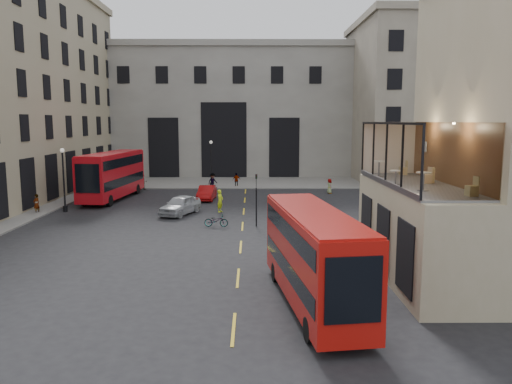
{
  "coord_description": "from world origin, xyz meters",
  "views": [
    {
      "loc": [
        -1.33,
        -23.37,
        7.55
      ],
      "look_at": [
        -1.05,
        8.56,
        3.0
      ],
      "focal_mm": 35.0,
      "sensor_mm": 36.0,
      "label": 1
    }
  ],
  "objects_px": {
    "cafe_chair_c": "(427,178)",
    "pedestrian_a": "(143,182)",
    "pedestrian_b": "(213,181)",
    "pedestrian_e": "(37,204)",
    "bicycle": "(216,221)",
    "traffic_light_far": "(119,171)",
    "cyclist": "(220,201)",
    "street_lamp_a": "(64,183)",
    "bus_far": "(112,173)",
    "cafe_chair_a": "(472,190)",
    "cafe_table_far": "(379,166)",
    "cafe_table_mid": "(396,175)",
    "pedestrian_c": "(236,180)",
    "cafe_chair_b": "(430,178)",
    "car_c": "(100,187)",
    "pedestrian_d": "(329,186)",
    "bus_near": "(313,253)",
    "car_b": "(207,193)",
    "car_a": "(180,205)",
    "cafe_table_near": "(423,178)",
    "cafe_chair_d": "(403,170)",
    "street_lamp_b": "(211,166)",
    "traffic_light_near": "(256,193)"
  },
  "relations": [
    {
      "from": "bicycle",
      "to": "pedestrian_e",
      "type": "xyz_separation_m",
      "value": [
        -15.11,
        5.23,
        0.36
      ]
    },
    {
      "from": "cafe_table_far",
      "to": "cafe_chair_b",
      "type": "bearing_deg",
      "value": -56.93
    },
    {
      "from": "cafe_table_near",
      "to": "cafe_table_mid",
      "type": "bearing_deg",
      "value": 104.68
    },
    {
      "from": "cafe_table_near",
      "to": "street_lamp_b",
      "type": "bearing_deg",
      "value": 108.29
    },
    {
      "from": "pedestrian_e",
      "to": "cafe_chair_c",
      "type": "bearing_deg",
      "value": 80.42
    },
    {
      "from": "pedestrian_b",
      "to": "pedestrian_e",
      "type": "xyz_separation_m",
      "value": [
        -13.33,
        -14.63,
        -0.09
      ]
    },
    {
      "from": "pedestrian_d",
      "to": "car_c",
      "type": "bearing_deg",
      "value": 74.91
    },
    {
      "from": "cyclist",
      "to": "pedestrian_d",
      "type": "bearing_deg",
      "value": -23.02
    },
    {
      "from": "cafe_table_mid",
      "to": "bus_near",
      "type": "bearing_deg",
      "value": -141.19
    },
    {
      "from": "car_b",
      "to": "cafe_chair_a",
      "type": "height_order",
      "value": "cafe_chair_a"
    },
    {
      "from": "cafe_table_mid",
      "to": "cafe_chair_a",
      "type": "height_order",
      "value": "cafe_chair_a"
    },
    {
      "from": "street_lamp_a",
      "to": "bicycle",
      "type": "distance_m",
      "value": 14.6
    },
    {
      "from": "pedestrian_c",
      "to": "pedestrian_d",
      "type": "height_order",
      "value": "pedestrian_c"
    },
    {
      "from": "pedestrian_c",
      "to": "pedestrian_e",
      "type": "height_order",
      "value": "pedestrian_e"
    },
    {
      "from": "cyclist",
      "to": "pedestrian_b",
      "type": "height_order",
      "value": "cyclist"
    },
    {
      "from": "car_c",
      "to": "pedestrian_b",
      "type": "height_order",
      "value": "pedestrian_b"
    },
    {
      "from": "bus_near",
      "to": "cafe_table_mid",
      "type": "distance_m",
      "value": 6.14
    },
    {
      "from": "cyclist",
      "to": "cafe_table_far",
      "type": "bearing_deg",
      "value": -124.73
    },
    {
      "from": "cafe_chair_c",
      "to": "pedestrian_a",
      "type": "bearing_deg",
      "value": 123.07
    },
    {
      "from": "pedestrian_a",
      "to": "pedestrian_e",
      "type": "xyz_separation_m",
      "value": [
        -5.69,
        -14.33,
        -0.04
      ]
    },
    {
      "from": "car_a",
      "to": "cyclist",
      "type": "height_order",
      "value": "cyclist"
    },
    {
      "from": "pedestrian_a",
      "to": "bus_far",
      "type": "bearing_deg",
      "value": -124.8
    },
    {
      "from": "bus_near",
      "to": "bus_far",
      "type": "bearing_deg",
      "value": 119.54
    },
    {
      "from": "street_lamp_b",
      "to": "car_a",
      "type": "relative_size",
      "value": 1.16
    },
    {
      "from": "car_a",
      "to": "cafe_chair_c",
      "type": "bearing_deg",
      "value": -27.75
    },
    {
      "from": "car_b",
      "to": "bicycle",
      "type": "bearing_deg",
      "value": -79.05
    },
    {
      "from": "bus_far",
      "to": "car_a",
      "type": "distance_m",
      "value": 11.2
    },
    {
      "from": "traffic_light_near",
      "to": "bus_far",
      "type": "relative_size",
      "value": 0.33
    },
    {
      "from": "car_b",
      "to": "traffic_light_near",
      "type": "bearing_deg",
      "value": -66.3
    },
    {
      "from": "cafe_chair_a",
      "to": "pedestrian_e",
      "type": "bearing_deg",
      "value": 141.51
    },
    {
      "from": "cafe_chair_b",
      "to": "pedestrian_d",
      "type": "bearing_deg",
      "value": 90.87
    },
    {
      "from": "cafe_table_near",
      "to": "pedestrian_b",
      "type": "bearing_deg",
      "value": 108.92
    },
    {
      "from": "traffic_light_far",
      "to": "cafe_chair_b",
      "type": "xyz_separation_m",
      "value": [
        22.28,
        -27.59,
        2.4
      ]
    },
    {
      "from": "pedestrian_b",
      "to": "street_lamp_a",
      "type": "bearing_deg",
      "value": -168.57
    },
    {
      "from": "pedestrian_b",
      "to": "pedestrian_e",
      "type": "relative_size",
      "value": 1.12
    },
    {
      "from": "bus_near",
      "to": "car_b",
      "type": "bearing_deg",
      "value": 103.88
    },
    {
      "from": "cafe_table_near",
      "to": "bicycle",
      "type": "bearing_deg",
      "value": 124.88
    },
    {
      "from": "traffic_light_far",
      "to": "pedestrian_b",
      "type": "height_order",
      "value": "traffic_light_far"
    },
    {
      "from": "cafe_chair_a",
      "to": "cafe_chair_d",
      "type": "distance_m",
      "value": 7.94
    },
    {
      "from": "traffic_light_far",
      "to": "bus_near",
      "type": "bearing_deg",
      "value": -62.85
    },
    {
      "from": "traffic_light_far",
      "to": "cyclist",
      "type": "distance_m",
      "value": 15.1
    },
    {
      "from": "cyclist",
      "to": "cafe_chair_d",
      "type": "distance_m",
      "value": 18.06
    },
    {
      "from": "cyclist",
      "to": "pedestrian_e",
      "type": "bearing_deg",
      "value": 114.99
    },
    {
      "from": "cyclist",
      "to": "pedestrian_a",
      "type": "bearing_deg",
      "value": 56.77
    },
    {
      "from": "bicycle",
      "to": "cafe_table_far",
      "type": "height_order",
      "value": "cafe_table_far"
    },
    {
      "from": "cyclist",
      "to": "pedestrian_b",
      "type": "bearing_deg",
      "value": 29.34
    },
    {
      "from": "cyclist",
      "to": "pedestrian_e",
      "type": "relative_size",
      "value": 1.16
    },
    {
      "from": "cafe_table_far",
      "to": "cafe_table_mid",
      "type": "bearing_deg",
      "value": -90.93
    },
    {
      "from": "bus_far",
      "to": "car_c",
      "type": "xyz_separation_m",
      "value": [
        -2.2,
        3.26,
        -1.75
      ]
    },
    {
      "from": "bus_far",
      "to": "cafe_chair_a",
      "type": "bearing_deg",
      "value": -52.11
    }
  ]
}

